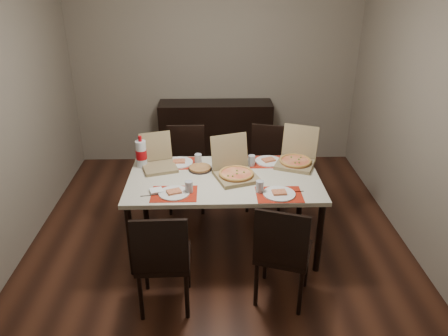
% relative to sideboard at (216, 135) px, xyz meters
% --- Properties ---
extents(ground, '(3.80, 4.00, 0.02)m').
position_rel_sideboard_xyz_m(ground, '(0.00, -1.78, -0.46)').
color(ground, '#402013').
rests_on(ground, ground).
extents(room_walls, '(3.84, 4.02, 2.62)m').
position_rel_sideboard_xyz_m(room_walls, '(0.00, -1.35, 1.28)').
color(room_walls, gray).
rests_on(room_walls, ground).
extents(sideboard, '(1.50, 0.40, 0.90)m').
position_rel_sideboard_xyz_m(sideboard, '(0.00, 0.00, 0.00)').
color(sideboard, black).
rests_on(sideboard, ground).
extents(dining_table, '(1.80, 1.00, 0.75)m').
position_rel_sideboard_xyz_m(dining_table, '(0.06, -1.90, 0.23)').
color(dining_table, beige).
rests_on(dining_table, ground).
extents(chair_near_left, '(0.43, 0.43, 0.93)m').
position_rel_sideboard_xyz_m(chair_near_left, '(-0.44, -2.80, 0.06)').
color(chair_near_left, black).
rests_on(chair_near_left, ground).
extents(chair_near_right, '(0.53, 0.53, 0.93)m').
position_rel_sideboard_xyz_m(chair_near_right, '(0.50, -2.74, 0.06)').
color(chair_near_right, black).
rests_on(chair_near_right, ground).
extents(chair_far_left, '(0.43, 0.43, 0.93)m').
position_rel_sideboard_xyz_m(chair_far_left, '(-0.35, -1.07, 0.06)').
color(chair_far_left, black).
rests_on(chair_far_left, ground).
extents(chair_far_right, '(0.51, 0.51, 0.93)m').
position_rel_sideboard_xyz_m(chair_far_right, '(0.58, -1.08, 0.06)').
color(chair_far_right, black).
rests_on(chair_far_right, ground).
extents(setting_near_left, '(0.49, 0.30, 0.11)m').
position_rel_sideboard_xyz_m(setting_near_left, '(-0.37, -2.20, 0.32)').
color(setting_near_left, '#AC1C0B').
rests_on(setting_near_left, dining_table).
extents(setting_near_right, '(0.43, 0.30, 0.11)m').
position_rel_sideboard_xyz_m(setting_near_right, '(0.49, -2.24, 0.32)').
color(setting_near_right, '#AC1C0B').
rests_on(setting_near_right, dining_table).
extents(setting_far_left, '(0.50, 0.30, 0.11)m').
position_rel_sideboard_xyz_m(setting_far_left, '(-0.36, -1.58, 0.32)').
color(setting_far_left, '#AC1C0B').
rests_on(setting_far_left, dining_table).
extents(setting_far_right, '(0.46, 0.30, 0.11)m').
position_rel_sideboard_xyz_m(setting_far_right, '(0.47, -1.59, 0.32)').
color(setting_far_right, '#AC1C0B').
rests_on(setting_far_right, dining_table).
extents(napkin_loose, '(0.16, 0.16, 0.02)m').
position_rel_sideboard_xyz_m(napkin_loose, '(0.17, -2.00, 0.31)').
color(napkin_loose, white).
rests_on(napkin_loose, dining_table).
extents(pizza_box_center, '(0.47, 0.50, 0.37)m').
position_rel_sideboard_xyz_m(pizza_box_center, '(0.16, -1.89, 0.36)').
color(pizza_box_center, olive).
rests_on(pizza_box_center, dining_table).
extents(pizza_box_right, '(0.48, 0.50, 0.36)m').
position_rel_sideboard_xyz_m(pizza_box_right, '(0.79, -1.62, 0.36)').
color(pizza_box_right, olive).
rests_on(pizza_box_right, dining_table).
extents(pizza_box_left, '(0.40, 0.43, 0.32)m').
position_rel_sideboard_xyz_m(pizza_box_left, '(-0.58, -1.65, 0.36)').
color(pizza_box_left, olive).
rests_on(pizza_box_left, dining_table).
extents(faina_plate, '(0.23, 0.23, 0.03)m').
position_rel_sideboard_xyz_m(faina_plate, '(-0.17, -1.73, 0.31)').
color(faina_plate, black).
rests_on(faina_plate, dining_table).
extents(dip_bowl, '(0.14, 0.14, 0.03)m').
position_rel_sideboard_xyz_m(dip_bowl, '(0.19, -1.70, 0.32)').
color(dip_bowl, white).
rests_on(dip_bowl, dining_table).
extents(soda_bottle, '(0.11, 0.11, 0.32)m').
position_rel_sideboard_xyz_m(soda_bottle, '(-0.75, -1.63, 0.44)').
color(soda_bottle, silver).
rests_on(soda_bottle, dining_table).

